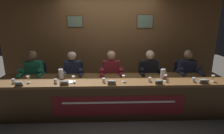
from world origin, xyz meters
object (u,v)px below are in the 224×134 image
Objects in this scene: nameplate_center at (112,82)px; water_cup_right at (150,80)px; chair_left at (75,83)px; juice_glass_left at (73,78)px; juice_glass_far_left at (28,78)px; nameplate_left at (64,83)px; panelist_center at (111,74)px; water_pitcher_left_side at (61,74)px; panelist_far_left at (33,74)px; water_cup_center at (104,81)px; chair_center at (111,82)px; panelist_right at (150,73)px; document_stack_left at (70,82)px; chair_right at (147,82)px; nameplate_far_right at (204,81)px; panelist_left at (73,74)px; juice_glass_far_right at (213,77)px; chair_far_left at (38,83)px; water_cup_left at (56,81)px; water_pitcher_right_side at (163,74)px; juice_glass_right at (165,77)px; water_cup_far_left at (14,81)px; nameplate_right at (159,82)px; juice_glass_center at (123,77)px; panelist_far_right at (188,73)px; conference_table at (112,91)px; water_cup_far_right at (194,80)px; nameplate_far_left at (19,84)px; chair_far_right at (183,81)px.

water_cup_right is at bearing 9.39° from nameplate_center.
chair_left is 0.85m from juice_glass_left.
juice_glass_far_left is 0.76× the size of nameplate_left.
panelist_center is 5.92× the size of water_pitcher_left_side.
panelist_far_left is 1.68m from water_cup_center.
water_cup_center is (-0.17, -0.79, 0.33)m from chair_center.
panelist_right is 14.63× the size of water_cup_right.
panelist_right is at bearing 18.06° from document_stack_left.
juice_glass_far_left is at bearing -135.42° from chair_left.
chair_right is 5.12× the size of nameplate_far_right.
juice_glass_far_right is (2.83, -0.60, 0.10)m from panelist_left.
chair_far_left reaches higher than water_cup_left.
juice_glass_far_right reaches higher than water_cup_left.
water_pitcher_right_side is at bearing -7.57° from panelist_far_left.
juice_glass_right is at bearing -6.82° from water_pitcher_left_side.
water_cup_far_left reaches higher than nameplate_right.
juice_glass_center is (1.09, -0.75, 0.38)m from chair_left.
nameplate_left is 1.32× the size of juice_glass_center.
panelist_far_left is at bearing 180.00° from panelist_left.
panelist_far_right reaches higher than water_pitcher_right_side.
panelist_center is at bearing 33.90° from document_stack_left.
water_cup_left is 0.47× the size of nameplate_far_right.
juice_glass_far_right is at bearing -69.94° from panelist_far_right.
chair_left is at bearing 167.04° from panelist_center.
panelist_far_right is at bearing -12.96° from chair_right.
document_stack_left is at bearing 179.01° from juice_glass_far_right.
conference_table is 19.75× the size of document_stack_left.
panelist_far_right is at bearing 29.61° from water_cup_right.
juice_glass_right is (1.91, -0.75, 0.38)m from chair_left.
juice_glass_far_left is 3.19m from water_cup_far_right.
panelist_center is 0.93m from chair_right.
juice_glass_left reaches higher than nameplate_center.
juice_glass_far_right is at bearing -1.75° from juice_glass_center.
chair_left is at bearing 133.53° from nameplate_center.
panelist_left reaches higher than chair_far_left.
water_cup_far_left is 2.60m from water_cup_right.
juice_glass_left is at bearing -176.38° from conference_table.
water_cup_right is 0.85m from water_cup_far_right.
nameplate_far_left is 1.77× the size of water_cup_far_left.
juice_glass_far_right is (1.09, -0.80, 0.38)m from chair_right.
juice_glass_left is at bearing 8.60° from water_cup_left.
water_pitcher_left_side is 0.89× the size of document_stack_left.
nameplate_left is 1.94m from juice_glass_right.
panelist_far_left is 1.36× the size of chair_far_right.
water_cup_center is at bearing -178.19° from juice_glass_right.
chair_right is (1.95, 0.81, -0.33)m from water_cup_left.
chair_right is at bearing 23.96° from document_stack_left.
chair_right reaches higher than juice_glass_right.
nameplate_far_left is at bearing -173.37° from conference_table.
panelist_right is 0.70m from nameplate_right.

